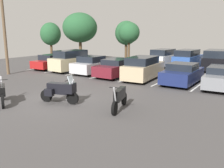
{
  "coord_description": "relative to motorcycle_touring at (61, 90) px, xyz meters",
  "views": [
    {
      "loc": [
        8.98,
        -8.46,
        3.49
      ],
      "look_at": [
        2.14,
        2.04,
        0.8
      ],
      "focal_mm": 37.86,
      "sensor_mm": 36.0,
      "label": 1
    }
  ],
  "objects": [
    {
      "name": "car_far_black",
      "position": [
        4.6,
        15.86,
        0.3
      ],
      "size": [
        2.16,
        4.91,
        1.99
      ],
      "color": "black",
      "rests_on": "ground"
    },
    {
      "name": "motorcycle_second",
      "position": [
        3.06,
        0.72,
        -0.1
      ],
      "size": [
        0.82,
        2.19,
        1.26
      ],
      "color": "black",
      "rests_on": "ground"
    },
    {
      "name": "car_champagne",
      "position": [
        -6.71,
        8.15,
        0.29
      ],
      "size": [
        2.05,
        4.44,
        1.96
      ],
      "color": "#C1B289",
      "rests_on": "ground"
    },
    {
      "name": "tree_right",
      "position": [
        -5.92,
        17.7,
        2.87
      ],
      "size": [
        2.6,
        2.6,
        4.86
      ],
      "color": "#4C3823",
      "rests_on": "ground"
    },
    {
      "name": "car_red",
      "position": [
        -9.35,
        8.19,
        0.01
      ],
      "size": [
        2.0,
        4.4,
        1.44
      ],
      "color": "maroon",
      "rests_on": "ground"
    },
    {
      "name": "tree_rear",
      "position": [
        -19.59,
        17.56,
        2.7
      ],
      "size": [
        3.12,
        3.12,
        5.13
      ],
      "color": "#4C3823",
      "rests_on": "ground"
    },
    {
      "name": "car_maroon",
      "position": [
        -1.6,
        8.2,
        0.03
      ],
      "size": [
        1.98,
        4.92,
        1.46
      ],
      "color": "maroon",
      "rests_on": "ground"
    },
    {
      "name": "car_silver",
      "position": [
        -4.18,
        8.19,
        0.06
      ],
      "size": [
        1.94,
        4.35,
        1.57
      ],
      "color": "#B7B7BC",
      "rests_on": "ground"
    },
    {
      "name": "motorcycle_third",
      "position": [
        -2.38,
        -1.68,
        -0.12
      ],
      "size": [
        1.95,
        1.29,
        1.29
      ],
      "color": "black",
      "rests_on": "ground"
    },
    {
      "name": "car_grey",
      "position": [
        6.31,
        8.3,
        0.02
      ],
      "size": [
        2.11,
        4.84,
        1.42
      ],
      "color": "slate",
      "rests_on": "ground"
    },
    {
      "name": "utility_pole",
      "position": [
        -10.13,
        3.77,
        3.51
      ],
      "size": [
        1.8,
        0.28,
        8.05
      ],
      "color": "brown",
      "rests_on": "ground"
    },
    {
      "name": "car_far_blue",
      "position": [
        1.97,
        15.75,
        0.26
      ],
      "size": [
        2.02,
        4.52,
        1.91
      ],
      "color": "#2D519E",
      "rests_on": "ground"
    },
    {
      "name": "car_navy",
      "position": [
        3.76,
        8.06,
        0.03
      ],
      "size": [
        1.98,
        4.25,
        1.48
      ],
      "color": "navy",
      "rests_on": "ground"
    },
    {
      "name": "tree_center",
      "position": [
        -8.18,
        20.95,
        2.84
      ],
      "size": [
        3.11,
        3.11,
        5.2
      ],
      "color": "#4C3823",
      "rests_on": "ground"
    },
    {
      "name": "tree_center_left",
      "position": [
        -12.63,
        16.36,
        3.53
      ],
      "size": [
        4.59,
        4.59,
        6.18
      ],
      "color": "#4C3823",
      "rests_on": "ground"
    },
    {
      "name": "car_tan",
      "position": [
        0.76,
        8.03,
        0.19
      ],
      "size": [
        2.08,
        4.75,
        1.78
      ],
      "color": "tan",
      "rests_on": "ground"
    },
    {
      "name": "parking_stripes",
      "position": [
        -1.66,
        8.42,
        -0.69
      ],
      "size": [
        18.46,
        4.66,
        0.01
      ],
      "color": "silver",
      "rests_on": "ground"
    },
    {
      "name": "motorcycle_touring",
      "position": [
        0.0,
        0.0,
        0.0
      ],
      "size": [
        2.1,
        1.09,
        1.46
      ],
      "color": "black",
      "rests_on": "ground"
    },
    {
      "name": "car_far_white",
      "position": [
        -0.65,
        15.93,
        0.23
      ],
      "size": [
        2.0,
        4.58,
        1.86
      ],
      "color": "white",
      "rests_on": "ground"
    },
    {
      "name": "ground",
      "position": [
        -0.47,
        0.17,
        -0.74
      ],
      "size": [
        44.0,
        44.0,
        0.1
      ],
      "primitive_type": "cube",
      "color": "#423F3F"
    }
  ]
}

